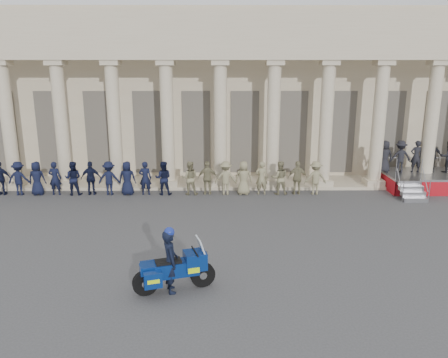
# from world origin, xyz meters

# --- Properties ---
(ground) EXTENTS (90.00, 90.00, 0.00)m
(ground) POSITION_xyz_m (0.00, 0.00, 0.00)
(ground) COLOR #3D3D3F
(ground) RESTS_ON ground
(building) EXTENTS (40.00, 12.50, 9.00)m
(building) POSITION_xyz_m (-0.00, 14.74, 4.52)
(building) COLOR #BBAA8C
(building) RESTS_ON ground
(officer_rank) EXTENTS (18.58, 0.62, 1.63)m
(officer_rank) POSITION_xyz_m (-2.74, 6.83, 0.82)
(officer_rank) COLOR black
(officer_rank) RESTS_ON ground
(reviewing_stand) EXTENTS (4.79, 3.85, 2.41)m
(reviewing_stand) POSITION_xyz_m (11.47, 7.89, 1.33)
(reviewing_stand) COLOR gray
(reviewing_stand) RESTS_ON ground
(motorcycle) EXTENTS (2.23, 1.22, 1.47)m
(motorcycle) POSITION_xyz_m (0.07, -2.52, 0.64)
(motorcycle) COLOR black
(motorcycle) RESTS_ON ground
(rider) EXTENTS (0.60, 0.74, 1.87)m
(rider) POSITION_xyz_m (-0.05, -2.56, 0.92)
(rider) COLOR black
(rider) RESTS_ON ground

